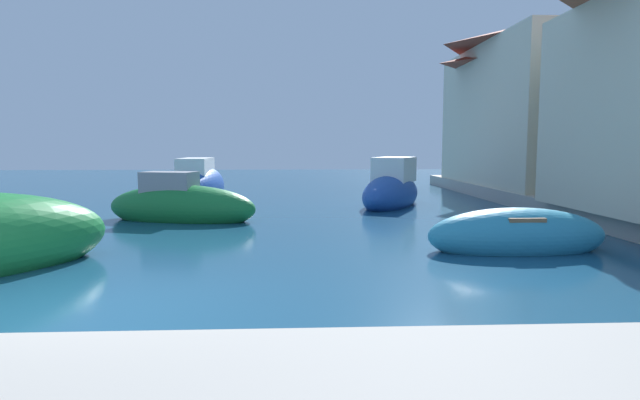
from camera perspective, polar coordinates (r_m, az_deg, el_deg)
name	(u,v)px	position (r m, az deg, el deg)	size (l,w,h in m)	color
ground	(94,315)	(7.32, -23.41, -11.42)	(80.00, 80.00, 0.00)	navy
quay_promenade	(440,299)	(6.68, 12.98, -10.50)	(44.00, 32.00, 0.50)	#ADA89E
moored_boat_1	(181,206)	(15.40, -14.98, -0.59)	(4.65, 2.54, 1.68)	#197233
moored_boat_2	(516,236)	(11.27, 20.65, -3.65)	(3.63, 1.29, 1.14)	teal
moored_boat_4	(392,190)	(18.74, 7.84, 1.05)	(3.38, 4.71, 2.03)	#1E479E
moored_boat_6	(198,185)	(21.39, -13.18, 1.58)	(1.97, 5.35, 2.03)	#1E479E
waterfront_building_annex	(546,101)	(24.06, 23.40, 9.84)	(6.22, 10.41, 6.80)	beige
waterfront_building_far	(529,111)	(25.37, 21.89, 8.99)	(5.86, 7.34, 6.20)	beige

